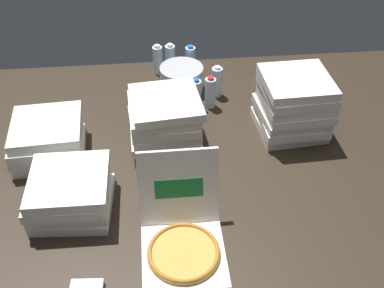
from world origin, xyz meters
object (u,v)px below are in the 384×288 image
at_px(pizza_stack_right_far, 48,139).
at_px(water_bottle_1, 190,60).
at_px(ice_bucket, 182,78).
at_px(pizza_stack_center_near, 294,105).
at_px(pizza_stack_right_near, 70,193).
at_px(pizza_stack_left_far, 164,121).
at_px(water_bottle_0, 210,92).
at_px(open_pizza_box, 182,234).
at_px(water_bottle_2, 170,59).
at_px(water_bottle_4, 217,82).
at_px(water_bottle_3, 196,94).
at_px(water_bottle_5, 158,60).

distance_m(pizza_stack_right_far, water_bottle_1, 1.14).
bearing_deg(ice_bucket, water_bottle_1, 68.37).
bearing_deg(pizza_stack_center_near, pizza_stack_right_near, -157.63).
relative_size(pizza_stack_left_far, water_bottle_1, 1.97).
xyz_separation_m(pizza_stack_center_near, water_bottle_1, (-0.52, 0.68, -0.08)).
distance_m(pizza_stack_left_far, pizza_stack_center_near, 0.74).
relative_size(pizza_stack_left_far, water_bottle_0, 1.97).
distance_m(open_pizza_box, water_bottle_1, 1.47).
distance_m(pizza_stack_center_near, water_bottle_2, 0.98).
xyz_separation_m(pizza_stack_right_far, pizza_stack_right_near, (0.16, -0.42, 0.00)).
distance_m(water_bottle_2, water_bottle_4, 0.42).
xyz_separation_m(water_bottle_1, water_bottle_3, (-0.01, -0.41, 0.00)).
distance_m(pizza_stack_right_far, water_bottle_4, 1.10).
height_order(water_bottle_0, water_bottle_1, same).
relative_size(water_bottle_3, water_bottle_4, 1.00).
bearing_deg(water_bottle_3, water_bottle_0, 7.78).
relative_size(pizza_stack_right_near, ice_bucket, 1.40).
distance_m(pizza_stack_right_near, ice_bucket, 1.16).
height_order(pizza_stack_left_far, water_bottle_3, pizza_stack_left_far).
relative_size(pizza_stack_right_far, pizza_stack_left_far, 0.99).
bearing_deg(pizza_stack_right_far, water_bottle_5, 51.57).
bearing_deg(open_pizza_box, pizza_stack_right_far, 133.93).
bearing_deg(pizza_stack_right_near, water_bottle_5, 68.89).
bearing_deg(pizza_stack_right_near, pizza_stack_right_far, 111.20).
bearing_deg(ice_bucket, water_bottle_3, -72.84).
relative_size(pizza_stack_left_far, water_bottle_4, 1.97).
height_order(water_bottle_0, water_bottle_3, same).
relative_size(water_bottle_2, water_bottle_5, 1.00).
distance_m(open_pizza_box, pizza_stack_right_near, 0.58).
distance_m(open_pizza_box, water_bottle_2, 1.50).
bearing_deg(water_bottle_1, pizza_stack_left_far, -106.33).
height_order(open_pizza_box, water_bottle_2, open_pizza_box).
bearing_deg(water_bottle_2, pizza_stack_right_far, -131.83).
distance_m(ice_bucket, water_bottle_1, 0.21).
bearing_deg(pizza_stack_center_near, water_bottle_1, 127.40).
relative_size(water_bottle_0, water_bottle_4, 1.00).
xyz_separation_m(pizza_stack_left_far, pizza_stack_right_near, (-0.47, -0.45, -0.05)).
distance_m(water_bottle_1, water_bottle_5, 0.22).
bearing_deg(water_bottle_3, pizza_stack_center_near, -26.94).
xyz_separation_m(pizza_stack_center_near, water_bottle_2, (-0.66, 0.72, -0.08)).
height_order(pizza_stack_left_far, water_bottle_0, pizza_stack_left_far).
height_order(pizza_stack_right_near, water_bottle_0, water_bottle_0).
xyz_separation_m(pizza_stack_left_far, water_bottle_0, (0.30, 0.33, -0.05)).
bearing_deg(open_pizza_box, water_bottle_4, 74.90).
xyz_separation_m(open_pizza_box, pizza_stack_right_near, (-0.51, 0.28, 0.02)).
relative_size(pizza_stack_right_far, water_bottle_4, 1.94).
distance_m(water_bottle_2, water_bottle_5, 0.09).
bearing_deg(pizza_stack_left_far, water_bottle_0, 47.72).
xyz_separation_m(pizza_stack_left_far, water_bottle_3, (0.21, 0.32, -0.05)).
relative_size(open_pizza_box, water_bottle_0, 2.33).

